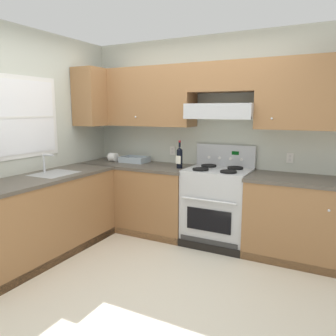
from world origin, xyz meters
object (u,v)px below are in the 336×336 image
wine_bottle (180,157)px  paper_towel_roll (113,157)px  stove (217,206)px  bowl (135,160)px

wine_bottle → paper_towel_roll: wine_bottle is taller
stove → paper_towel_roll: stove is taller
paper_towel_roll → wine_bottle: bearing=-3.6°
wine_bottle → bowl: 0.79m
stove → paper_towel_roll: 1.64m
paper_towel_roll → bowl: bearing=15.0°
wine_bottle → bowl: (-0.77, 0.15, -0.11)m
wine_bottle → paper_towel_roll: bearing=176.4°
stove → bowl: (-1.26, 0.11, 0.46)m
bowl → paper_towel_roll: bearing=-165.0°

